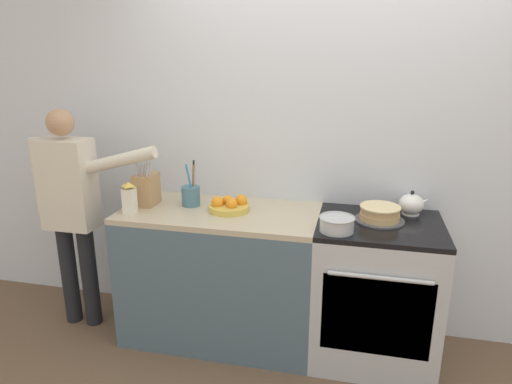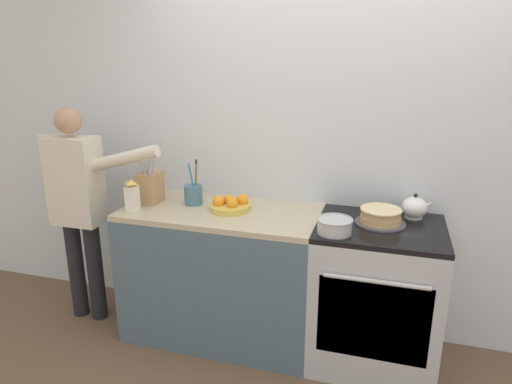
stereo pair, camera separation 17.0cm
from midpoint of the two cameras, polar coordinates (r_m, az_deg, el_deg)
The scene contains 12 objects.
ground_plane at distance 2.96m, azimuth 8.83°, elevation -22.25°, with size 16.00×16.00×0.00m, color brown.
wall_back at distance 3.00m, azimuth 11.72°, elevation 5.83°, with size 8.00×0.04×2.60m.
counter_cabinet at distance 3.10m, azimuth -2.69°, elevation -10.12°, with size 1.26×0.63×0.90m.
stove_range at distance 2.96m, azimuth 16.30°, elevation -12.28°, with size 0.74×0.66×0.90m.
layer_cake at distance 2.79m, azimuth 16.99°, elevation -2.99°, with size 0.29×0.29×0.09m.
tea_kettle at distance 2.96m, azimuth 20.79°, elevation -1.85°, with size 0.19×0.15×0.15m.
mixing_bowl at distance 2.59m, azimuth 11.65°, elevation -4.16°, with size 0.20×0.20×0.09m.
knife_block at distance 3.10m, azimuth -11.56°, elevation 0.61°, with size 0.13×0.17×0.30m.
utensil_crock at distance 3.03m, azimuth -6.24°, elevation -0.26°, with size 0.12×0.12×0.30m.
fruit_bowl at distance 2.91m, azimuth -1.57°, elevation -1.63°, with size 0.26×0.26×0.10m.
milk_carton at distance 2.96m, azimuth -13.65°, elevation -0.51°, with size 0.07×0.07×0.20m.
person_baker at distance 3.32m, azimuth -19.98°, elevation -0.81°, with size 0.90×0.20×1.53m.
Camera 2 is at (0.33, -2.27, 1.86)m, focal length 32.00 mm.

